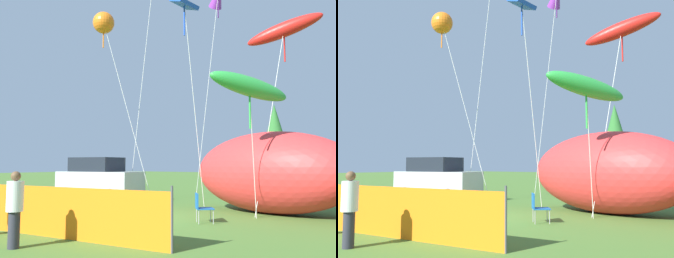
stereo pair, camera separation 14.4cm
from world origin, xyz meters
TOP-DOWN VIEW (x-y plane):
  - ground_plane at (0.00, 0.00)m, footprint 120.00×120.00m
  - parked_car at (-4.51, 3.62)m, footprint 4.10×2.41m
  - folding_chair at (2.67, 0.78)m, footprint 0.70×0.70m
  - inflatable_cat at (4.47, 3.86)m, footprint 8.56×4.12m
  - safety_fence at (0.62, -3.13)m, footprint 7.03×0.76m
  - spectator_in_green_shirt at (1.24, -4.32)m, footprint 0.34×0.34m
  - kite_red_lizard at (3.71, 5.58)m, footprint 3.14×3.47m
  - kite_green_fish at (3.80, 1.85)m, footprint 2.11×2.71m
  - kite_blue_box at (0.54, 3.21)m, footprint 1.13×1.24m
  - kite_orange_flower at (-4.97, 4.19)m, footprint 3.45×1.09m
  - horizon_tree_east at (-6.64, 33.43)m, footprint 3.62×3.62m

SIDE VIEW (x-z plane):
  - ground_plane at x=0.00m, z-range 0.00..0.00m
  - folding_chair at x=2.67m, z-range 0.07..0.93m
  - safety_fence at x=0.62m, z-range -0.06..1.24m
  - spectator_in_green_shirt at x=1.24m, z-range 0.07..1.64m
  - parked_car at x=-4.51m, z-range -0.01..2.01m
  - inflatable_cat at x=4.47m, z-range -0.11..2.75m
  - kite_green_fish at x=3.80m, z-range 1.73..6.44m
  - horizon_tree_east at x=-6.64m, z-range 0.98..9.63m
  - kite_red_lizard at x=3.71m, z-range 3.14..10.91m
  - kite_blue_box at x=0.54m, z-range 3.72..12.12m
  - kite_orange_flower at x=-4.97m, z-range 4.13..13.53m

